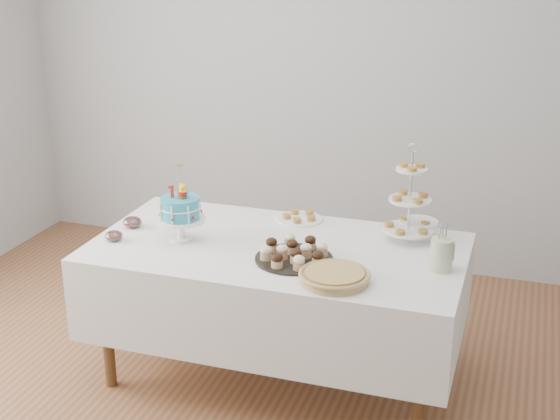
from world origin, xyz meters
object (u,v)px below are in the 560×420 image
(utensil_pitcher, at_px, (442,253))
(jam_bowl_b, at_px, (132,222))
(plate_stack, at_px, (419,228))
(jam_bowl_a, at_px, (114,236))
(birthday_cake, at_px, (181,220))
(pastry_plate, at_px, (300,217))
(table, at_px, (277,286))
(tiered_stand, at_px, (410,200))
(pie, at_px, (334,276))
(cupcake_tray, at_px, (294,252))

(utensil_pitcher, bearing_deg, jam_bowl_b, 161.62)
(plate_stack, xyz_separation_m, jam_bowl_a, (-1.51, -0.59, -0.01))
(birthday_cake, bearing_deg, pastry_plate, 41.18)
(table, xyz_separation_m, tiered_stand, (0.62, 0.30, 0.45))
(pie, xyz_separation_m, plate_stack, (0.28, 0.72, 0.01))
(birthday_cake, relative_size, utensil_pitcher, 1.66)
(table, height_order, tiered_stand, tiered_stand)
(plate_stack, height_order, jam_bowl_b, plate_stack)
(tiered_stand, height_order, pastry_plate, tiered_stand)
(cupcake_tray, bearing_deg, pastry_plate, 104.02)
(plate_stack, relative_size, jam_bowl_b, 1.93)
(birthday_cake, xyz_separation_m, tiered_stand, (1.13, 0.38, 0.11))
(birthday_cake, height_order, pie, birthday_cake)
(pie, height_order, pastry_plate, pie)
(table, xyz_separation_m, pie, (0.39, -0.33, 0.26))
(plate_stack, distance_m, pastry_plate, 0.67)
(cupcake_tray, relative_size, plate_stack, 1.95)
(plate_stack, xyz_separation_m, pastry_plate, (-0.67, 0.01, -0.02))
(plate_stack, bearing_deg, cupcake_tray, -134.75)
(table, relative_size, plate_stack, 9.59)
(jam_bowl_b, bearing_deg, tiered_stand, 11.44)
(birthday_cake, bearing_deg, plate_stack, 19.71)
(pie, xyz_separation_m, jam_bowl_a, (-1.23, 0.13, -0.00))
(pie, xyz_separation_m, tiered_stand, (0.24, 0.63, 0.19))
(jam_bowl_a, bearing_deg, cupcake_tray, 3.07)
(pie, height_order, tiered_stand, tiered_stand)
(birthday_cake, height_order, cupcake_tray, birthday_cake)
(pastry_plate, relative_size, utensil_pitcher, 1.05)
(table, xyz_separation_m, utensil_pitcher, (0.84, -0.03, 0.31))
(birthday_cake, distance_m, pie, 0.93)
(pastry_plate, bearing_deg, cupcake_tray, -75.98)
(utensil_pitcher, bearing_deg, cupcake_tray, 171.92)
(pie, bearing_deg, plate_stack, 68.79)
(pie, distance_m, jam_bowl_a, 1.24)
(birthday_cake, relative_size, jam_bowl_b, 3.87)
(cupcake_tray, relative_size, pastry_plate, 1.53)
(plate_stack, relative_size, jam_bowl_a, 2.16)
(table, height_order, birthday_cake, birthday_cake)
(jam_bowl_a, bearing_deg, pie, -6.10)
(cupcake_tray, height_order, utensil_pitcher, utensil_pitcher)
(cupcake_tray, height_order, jam_bowl_b, cupcake_tray)
(pie, height_order, jam_bowl_b, jam_bowl_b)
(pie, distance_m, pastry_plate, 0.83)
(pie, relative_size, plate_stack, 1.68)
(birthday_cake, relative_size, pastry_plate, 1.58)
(tiered_stand, xyz_separation_m, plate_stack, (0.04, 0.09, -0.18))
(birthday_cake, xyz_separation_m, cupcake_tray, (0.64, -0.07, -0.07))
(pie, relative_size, pastry_plate, 1.33)
(pastry_plate, bearing_deg, jam_bowl_a, -144.57)
(cupcake_tray, xyz_separation_m, jam_bowl_b, (-0.98, 0.15, -0.01))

